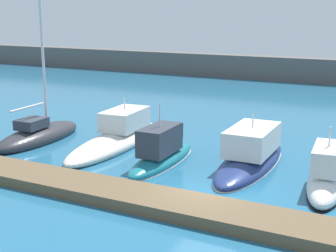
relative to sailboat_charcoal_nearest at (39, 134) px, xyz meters
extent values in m
plane|color=#236084|center=(12.39, -3.76, -0.40)|extent=(120.00, 120.00, 0.00)
cube|color=brown|center=(12.39, -5.61, -0.17)|extent=(31.81, 2.28, 0.47)
ellipsoid|color=#2D2D33|center=(0.00, 0.02, -0.16)|extent=(2.71, 7.12, 1.27)
cylinder|color=silver|center=(-0.05, 0.82, 6.67)|extent=(0.16, 0.16, 12.38)
cylinder|color=silver|center=(0.05, -0.85, 1.79)|extent=(0.28, 2.87, 0.11)
cube|color=#333842|center=(0.03, -0.57, 0.77)|extent=(1.39, 1.80, 0.57)
ellipsoid|color=silver|center=(4.71, 1.17, -0.19)|extent=(3.18, 9.92, 1.12)
cube|color=silver|center=(4.63, 2.31, 0.94)|extent=(2.08, 3.36, 1.14)
cube|color=black|center=(4.61, 2.58, 1.11)|extent=(1.71, 0.93, 0.64)
cylinder|color=silver|center=(4.63, 2.31, 1.86)|extent=(0.08, 0.08, 0.69)
ellipsoid|color=#19707F|center=(8.63, -0.52, -0.22)|extent=(1.85, 6.45, 0.89)
ellipsoid|color=silver|center=(8.63, -0.52, -0.38)|extent=(1.87, 6.51, 0.12)
cube|color=#333842|center=(8.64, -0.77, 0.90)|extent=(1.41, 2.77, 1.35)
cube|color=black|center=(8.59, 0.45, 1.10)|extent=(1.21, 0.72, 0.76)
cylinder|color=silver|center=(8.64, -0.77, 2.17)|extent=(0.08, 0.08, 1.20)
ellipsoid|color=navy|center=(12.74, 1.19, -0.23)|extent=(2.53, 8.57, 1.02)
ellipsoid|color=silver|center=(12.74, 1.19, -0.38)|extent=(2.56, 8.66, 0.12)
cube|color=silver|center=(12.74, 1.36, 0.91)|extent=(2.11, 3.81, 1.26)
cube|color=black|center=(12.71, 2.49, 1.10)|extent=(1.84, 0.98, 0.71)
cylinder|color=silver|center=(12.74, 1.36, 1.88)|extent=(0.08, 0.08, 0.67)
ellipsoid|color=white|center=(16.68, -0.10, -0.16)|extent=(2.23, 6.53, 1.21)
ellipsoid|color=black|center=(16.68, -0.10, -0.38)|extent=(2.25, 6.59, 0.12)
cube|color=silver|center=(16.71, -0.41, 0.99)|extent=(1.49, 2.83, 1.07)
cube|color=black|center=(16.59, 0.87, 1.15)|extent=(1.17, 0.79, 0.60)
cylinder|color=silver|center=(16.71, -0.41, 1.95)|extent=(0.08, 0.08, 0.87)
camera|label=1|loc=(19.89, -21.53, 7.23)|focal=52.32mm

